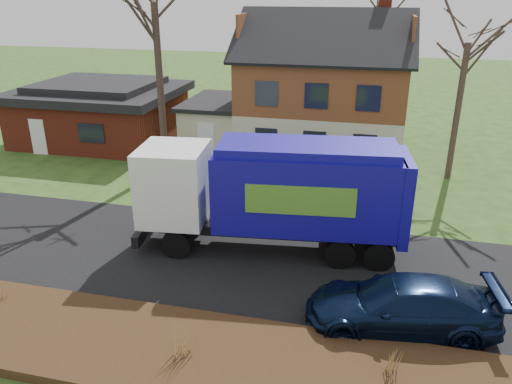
# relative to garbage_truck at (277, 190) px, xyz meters

# --- Properties ---
(ground) EXTENTS (120.00, 120.00, 0.00)m
(ground) POSITION_rel_garbage_truck_xyz_m (-1.79, -1.19, -2.40)
(ground) COLOR #274818
(ground) RESTS_ON ground
(road) EXTENTS (80.00, 7.00, 0.02)m
(road) POSITION_rel_garbage_truck_xyz_m (-1.79, -1.19, -2.39)
(road) COLOR black
(road) RESTS_ON ground
(mulch_verge) EXTENTS (80.00, 3.50, 0.30)m
(mulch_verge) POSITION_rel_garbage_truck_xyz_m (-1.79, -6.49, -2.25)
(mulch_verge) COLOR black
(mulch_verge) RESTS_ON ground
(main_house) EXTENTS (12.95, 8.95, 9.26)m
(main_house) POSITION_rel_garbage_truck_xyz_m (-0.30, 12.72, 1.63)
(main_house) COLOR beige
(main_house) RESTS_ON ground
(ranch_house) EXTENTS (9.80, 8.20, 3.70)m
(ranch_house) POSITION_rel_garbage_truck_xyz_m (-13.79, 11.81, -0.58)
(ranch_house) COLOR maroon
(ranch_house) RESTS_ON ground
(garbage_truck) EXTENTS (9.93, 3.67, 4.16)m
(garbage_truck) POSITION_rel_garbage_truck_xyz_m (0.00, 0.00, 0.00)
(garbage_truck) COLOR black
(garbage_truck) RESTS_ON ground
(silver_sedan) EXTENTS (4.65, 2.01, 1.49)m
(silver_sedan) POSITION_rel_garbage_truck_xyz_m (-4.57, 4.07, -1.65)
(silver_sedan) COLOR #A7AAAF
(silver_sedan) RESTS_ON ground
(navy_wagon) EXTENTS (5.62, 2.88, 1.56)m
(navy_wagon) POSITION_rel_garbage_truck_xyz_m (4.38, -3.82, -1.61)
(navy_wagon) COLOR black
(navy_wagon) RESTS_ON ground
(tree_front_east) EXTENTS (3.47, 3.47, 9.63)m
(tree_front_east) POSITION_rel_garbage_truck_xyz_m (7.13, 9.53, 5.43)
(tree_front_east) COLOR #453429
(tree_front_east) RESTS_ON ground
(grass_clump_mid) EXTENTS (0.38, 0.32, 1.07)m
(grass_clump_mid) POSITION_rel_garbage_truck_xyz_m (-1.15, -6.69, -1.56)
(grass_clump_mid) COLOR #AF8B4D
(grass_clump_mid) RESTS_ON mulch_verge
(grass_clump_east) EXTENTS (0.34, 0.28, 0.84)m
(grass_clump_east) POSITION_rel_garbage_truck_xyz_m (4.07, -6.17, -1.68)
(grass_clump_east) COLOR #9D7945
(grass_clump_east) RESTS_ON mulch_verge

